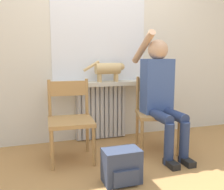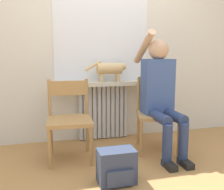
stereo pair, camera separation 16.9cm
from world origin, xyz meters
The scene contains 10 objects.
ground_plane centered at (0.00, 0.00, 0.00)m, with size 12.00×12.00×0.00m, color #B27F47.
wall_with_window centered at (0.00, 1.23, 1.35)m, with size 7.00×0.06×2.70m.
radiator centered at (0.00, 1.15, 0.36)m, with size 0.67×0.08×0.72m.
windowsill centered at (0.00, 1.08, 0.74)m, with size 1.28×0.23×0.05m.
window_glass centered at (0.00, 1.20, 1.42)m, with size 1.23×0.01×1.30m.
chair_left centered at (-0.50, 0.59, 0.44)m, with size 0.49×0.49×0.84m.
chair_right centered at (0.51, 0.59, 0.44)m, with size 0.57×0.57×0.84m.
person centered at (0.50, 0.49, 0.71)m, with size 0.36×1.00×1.38m.
cat centered at (0.07, 1.05, 0.93)m, with size 0.54×0.14×0.27m.
backpack centered at (-0.17, -0.07, 0.15)m, with size 0.32×0.24×0.30m.
Camera 1 is at (-0.93, -2.09, 1.12)m, focal length 42.00 mm.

